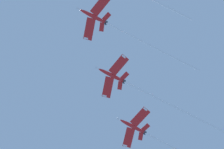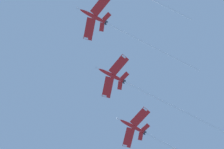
# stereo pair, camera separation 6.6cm
# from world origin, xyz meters

# --- Properties ---
(jet_second) EXTENTS (20.20, 54.33, 11.10)m
(jet_second) POSITION_xyz_m (1.15, 30.83, 145.40)
(jet_second) COLOR red
(jet_third) EXTENTS (20.20, 59.19, 11.62)m
(jet_third) POSITION_xyz_m (-16.86, 52.74, 141.73)
(jet_third) COLOR red
(jet_fourth) EXTENTS (20.20, 49.33, 9.61)m
(jet_fourth) POSITION_xyz_m (-32.74, 66.23, 139.85)
(jet_fourth) COLOR red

